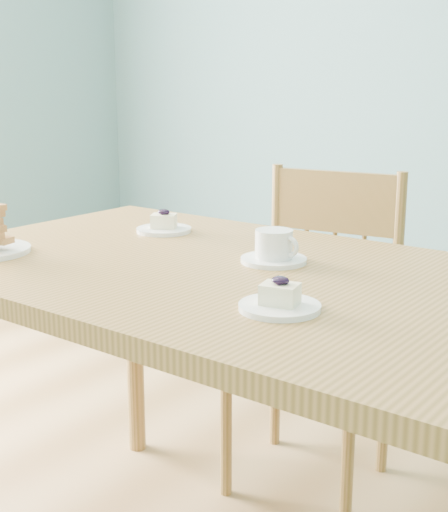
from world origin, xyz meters
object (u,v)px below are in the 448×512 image
object	(u,v)px
dining_chair	(316,328)
cheesecake_plate_near	(280,301)
dining_table	(240,306)
coffee_cup	(274,249)
cheesecake_plate_far	(164,226)

from	to	relation	value
dining_chair	cheesecake_plate_near	size ratio (longest dim) A/B	6.52
dining_table	dining_chair	world-z (taller)	dining_chair
dining_chair	coffee_cup	xyz separation A→B (m)	(0.17, -0.48, 0.36)
dining_table	dining_chair	size ratio (longest dim) A/B	1.61
cheesecake_plate_near	dining_table	bearing A→B (deg)	140.94
dining_chair	cheesecake_plate_far	bearing A→B (deg)	-132.39
dining_chair	cheesecake_plate_far	size ratio (longest dim) A/B	6.50
dining_table	coffee_cup	bearing A→B (deg)	77.51
dining_chair	cheesecake_plate_near	world-z (taller)	dining_chair
dining_table	cheesecake_plate_far	xyz separation A→B (m)	(-0.39, 0.19, 0.10)
cheesecake_plate_near	cheesecake_plate_far	bearing A→B (deg)	149.17
dining_chair	coffee_cup	distance (m)	0.62
dining_chair	dining_table	bearing A→B (deg)	-85.35
coffee_cup	dining_table	bearing A→B (deg)	-98.71
dining_table	cheesecake_plate_near	distance (m)	0.30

